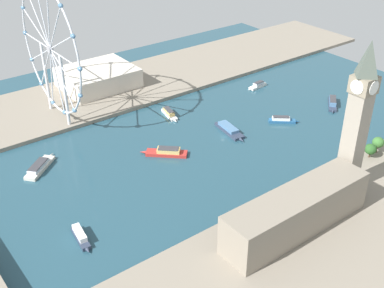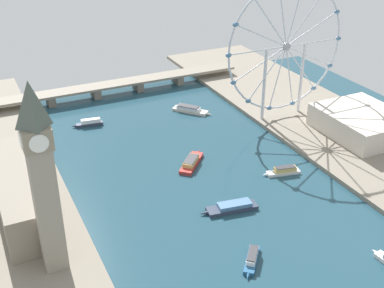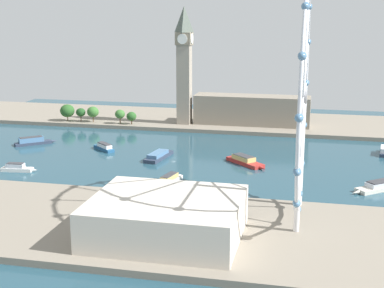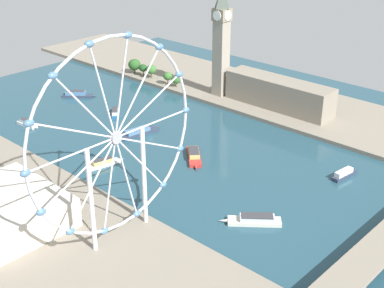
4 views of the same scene
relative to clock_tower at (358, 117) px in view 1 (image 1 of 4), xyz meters
name	(u,v)px [view 1 (image 1 of 4)]	position (x,y,z in m)	size (l,w,h in m)	color
ground_plane	(223,137)	(97.84, 15.93, -51.80)	(414.77, 414.77, 0.00)	#234756
riverbank_left	(362,218)	(-24.54, 15.93, -50.30)	(90.00, 520.00, 3.00)	gray
riverbank_right	(136,83)	(220.23, 15.93, -50.30)	(90.00, 520.00, 3.00)	gray
clock_tower	(358,117)	(0.00, 0.00, 0.00)	(13.24, 13.24, 94.09)	gray
parliament_block	(297,211)	(-8.38, 54.48, -37.00)	(22.00, 92.95, 23.60)	gray
ferris_wheel	(50,50)	(197.31, 99.78, 5.24)	(102.09, 3.20, 104.49)	silver
riverside_hall	(98,77)	(231.78, 47.21, -40.55)	(51.96, 61.38, 16.52)	beige
tour_boat_0	(40,167)	(138.31, 141.12, -49.69)	(25.73, 29.27, 5.13)	beige
tour_boat_1	(81,237)	(57.66, 151.07, -49.52)	(23.92, 7.29, 5.36)	#2D384C
tour_boat_2	(167,152)	(102.44, 63.43, -49.68)	(26.61, 28.05, 5.35)	#B22D28
tour_boat_3	(282,120)	(87.78, -36.36, -49.73)	(18.47, 20.74, 5.03)	#235684
tour_boat_4	(258,85)	(148.38, -68.02, -49.78)	(7.13, 22.37, 5.12)	white
tour_boat_5	(169,113)	(150.57, 27.40, -49.69)	(25.49, 9.97, 5.09)	white
tour_boat_6	(333,103)	(83.76, -92.06, -49.40)	(22.83, 25.72, 5.74)	#2D384C
tour_boat_7	(229,130)	(101.01, 6.72, -49.91)	(34.87, 12.72, 4.49)	#2D384C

